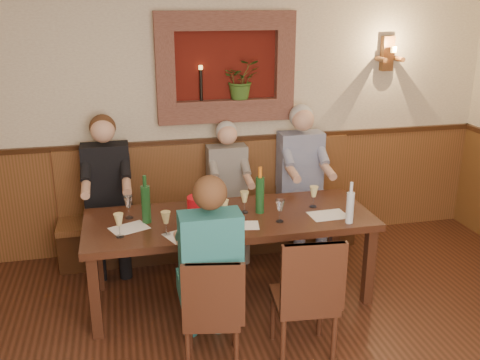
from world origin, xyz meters
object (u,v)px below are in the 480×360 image
object	(u,v)px
dining_table	(230,225)
water_bottle	(350,207)
chair_near_left	(212,333)
wine_bottle_green_a	(260,194)
chair_near_right	(303,320)
person_bench_left	(109,206)
bench	(211,220)
person_bench_right	(302,190)
spittoon_bucket	(199,210)
person_bench_mid	(229,201)
person_chair_front	(209,284)
wine_bottle_green_b	(146,203)

from	to	relation	value
dining_table	water_bottle	distance (m)	1.01
chair_near_left	wine_bottle_green_a	size ratio (longest dim) A/B	2.15
chair_near_right	person_bench_left	distance (m)	2.24
chair_near_left	water_bottle	size ratio (longest dim) A/B	2.51
chair_near_right	person_bench_left	xyz separation A→B (m)	(-1.35, 1.75, 0.33)
bench	chair_near_left	size ratio (longest dim) A/B	3.44
dining_table	person_bench_right	distance (m)	1.25
bench	person_bench_right	world-z (taller)	person_bench_right
spittoon_bucket	person_bench_right	bearing A→B (deg)	36.92
person_bench_mid	water_bottle	size ratio (longest dim) A/B	3.91
person_chair_front	wine_bottle_green_a	size ratio (longest dim) A/B	3.48
spittoon_bucket	wine_bottle_green_a	distance (m)	0.55
person_bench_right	person_chair_front	distance (m)	2.04
dining_table	wine_bottle_green_b	world-z (taller)	wine_bottle_green_b
bench	wine_bottle_green_b	size ratio (longest dim) A/B	7.48
bench	person_bench_right	size ratio (longest dim) A/B	2.01
dining_table	person_bench_right	xyz separation A→B (m)	(0.93, 0.84, -0.06)
chair_near_left	person_bench_right	world-z (taller)	person_bench_right
person_bench_mid	person_chair_front	size ratio (longest dim) A/B	0.96
chair_near_right	wine_bottle_green_a	world-z (taller)	wine_bottle_green_a
wine_bottle_green_b	dining_table	bearing A→B (deg)	-2.98
person_chair_front	spittoon_bucket	world-z (taller)	person_chair_front
chair_near_right	water_bottle	distance (m)	1.01
bench	person_chair_front	size ratio (longest dim) A/B	2.12
chair_near_left	chair_near_right	size ratio (longest dim) A/B	0.90
bench	person_bench_right	xyz separation A→B (m)	(0.93, -0.11, 0.29)
person_bench_mid	spittoon_bucket	bearing A→B (deg)	-115.47
person_bench_left	person_bench_mid	xyz separation A→B (m)	(1.17, 0.00, -0.05)
person_bench_mid	person_bench_right	world-z (taller)	person_bench_right
dining_table	person_bench_left	xyz separation A→B (m)	(-1.00, 0.84, -0.06)
spittoon_bucket	person_bench_mid	bearing A→B (deg)	64.53
bench	wine_bottle_green_a	bearing A→B (deg)	-73.56
chair_near_left	person_bench_right	size ratio (longest dim) A/B	0.59
bench	chair_near_left	distance (m)	1.86
person_bench_left	spittoon_bucket	size ratio (longest dim) A/B	6.65
person_bench_right	chair_near_left	bearing A→B (deg)	-125.98
bench	wine_bottle_green_b	world-z (taller)	wine_bottle_green_b
bench	person_bench_left	xyz separation A→B (m)	(-1.00, -0.11, 0.29)
dining_table	chair_near_left	bearing A→B (deg)	-109.58
spittoon_bucket	person_chair_front	bearing A→B (deg)	-93.71
chair_near_left	person_bench_left	world-z (taller)	person_bench_left
wine_bottle_green_a	spittoon_bucket	bearing A→B (deg)	-169.56
dining_table	chair_near_right	xyz separation A→B (m)	(0.35, -0.91, -0.39)
person_bench_mid	spittoon_bucket	distance (m)	1.05
dining_table	wine_bottle_green_a	size ratio (longest dim) A/B	5.91
chair_near_right	person_bench_mid	xyz separation A→B (m)	(-0.18, 1.75, 0.28)
chair_near_left	wine_bottle_green_b	distance (m)	1.19
water_bottle	dining_table	bearing A→B (deg)	159.80
bench	chair_near_left	world-z (taller)	bench
chair_near_right	person_bench_right	world-z (taller)	person_bench_right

